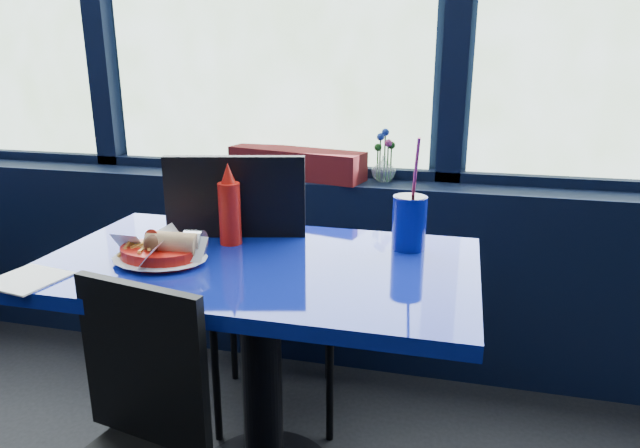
{
  "coord_description": "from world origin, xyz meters",
  "views": [
    {
      "loc": [
        0.83,
        0.6,
        1.31
      ],
      "look_at": [
        0.48,
        1.98,
        0.87
      ],
      "focal_mm": 32.0,
      "sensor_mm": 36.0,
      "label": 1
    }
  ],
  "objects_px": {
    "chair_near_back": "(261,274)",
    "food_basket": "(161,251)",
    "soda_cup": "(409,221)",
    "near_table": "(260,319)",
    "planter_box": "(296,163)",
    "chair_near_front": "(133,446)",
    "flower_vase": "(384,166)",
    "ketchup_bottle": "(230,209)"
  },
  "relations": [
    {
      "from": "chair_near_front",
      "to": "flower_vase",
      "type": "height_order",
      "value": "flower_vase"
    },
    {
      "from": "food_basket",
      "to": "near_table",
      "type": "bearing_deg",
      "value": 38.19
    },
    {
      "from": "chair_near_back",
      "to": "planter_box",
      "type": "relative_size",
      "value": 1.71
    },
    {
      "from": "chair_near_back",
      "to": "planter_box",
      "type": "xyz_separation_m",
      "value": [
        -0.03,
        0.55,
        0.28
      ]
    },
    {
      "from": "food_basket",
      "to": "soda_cup",
      "type": "distance_m",
      "value": 0.71
    },
    {
      "from": "near_table",
      "to": "flower_vase",
      "type": "xyz_separation_m",
      "value": [
        0.23,
        0.87,
        0.3
      ]
    },
    {
      "from": "chair_near_front",
      "to": "chair_near_back",
      "type": "xyz_separation_m",
      "value": [
        0.02,
        0.78,
        0.11
      ]
    },
    {
      "from": "chair_near_back",
      "to": "flower_vase",
      "type": "height_order",
      "value": "flower_vase"
    },
    {
      "from": "chair_near_front",
      "to": "soda_cup",
      "type": "bearing_deg",
      "value": 62.85
    },
    {
      "from": "ketchup_bottle",
      "to": "chair_near_back",
      "type": "bearing_deg",
      "value": 84.02
    },
    {
      "from": "chair_near_front",
      "to": "flower_vase",
      "type": "distance_m",
      "value": 1.44
    },
    {
      "from": "near_table",
      "to": "chair_near_back",
      "type": "height_order",
      "value": "chair_near_back"
    },
    {
      "from": "near_table",
      "to": "flower_vase",
      "type": "height_order",
      "value": "flower_vase"
    },
    {
      "from": "chair_near_back",
      "to": "planter_box",
      "type": "height_order",
      "value": "chair_near_back"
    },
    {
      "from": "planter_box",
      "to": "ketchup_bottle",
      "type": "height_order",
      "value": "ketchup_bottle"
    },
    {
      "from": "planter_box",
      "to": "flower_vase",
      "type": "relative_size",
      "value": 2.77
    },
    {
      "from": "chair_near_back",
      "to": "flower_vase",
      "type": "xyz_separation_m",
      "value": [
        0.34,
        0.56,
        0.29
      ]
    },
    {
      "from": "chair_near_front",
      "to": "food_basket",
      "type": "xyz_separation_m",
      "value": [
        -0.12,
        0.39,
        0.31
      ]
    },
    {
      "from": "chair_near_back",
      "to": "food_basket",
      "type": "bearing_deg",
      "value": 55.92
    },
    {
      "from": "chair_near_front",
      "to": "food_basket",
      "type": "bearing_deg",
      "value": 118.03
    },
    {
      "from": "chair_near_front",
      "to": "flower_vase",
      "type": "relative_size",
      "value": 3.82
    },
    {
      "from": "flower_vase",
      "to": "near_table",
      "type": "bearing_deg",
      "value": -104.54
    },
    {
      "from": "near_table",
      "to": "planter_box",
      "type": "bearing_deg",
      "value": 99.37
    },
    {
      "from": "chair_near_front",
      "to": "food_basket",
      "type": "relative_size",
      "value": 2.81
    },
    {
      "from": "near_table",
      "to": "planter_box",
      "type": "xyz_separation_m",
      "value": [
        -0.14,
        0.86,
        0.29
      ]
    },
    {
      "from": "planter_box",
      "to": "flower_vase",
      "type": "bearing_deg",
      "value": 14.32
    },
    {
      "from": "near_table",
      "to": "ketchup_bottle",
      "type": "relative_size",
      "value": 4.85
    },
    {
      "from": "near_table",
      "to": "food_basket",
      "type": "relative_size",
      "value": 4.16
    },
    {
      "from": "planter_box",
      "to": "soda_cup",
      "type": "bearing_deg",
      "value": -37.7
    },
    {
      "from": "near_table",
      "to": "chair_near_back",
      "type": "xyz_separation_m",
      "value": [
        -0.11,
        0.31,
        0.01
      ]
    },
    {
      "from": "chair_near_back",
      "to": "food_basket",
      "type": "xyz_separation_m",
      "value": [
        -0.14,
        -0.39,
        0.2
      ]
    },
    {
      "from": "flower_vase",
      "to": "ketchup_bottle",
      "type": "relative_size",
      "value": 0.86
    },
    {
      "from": "soda_cup",
      "to": "chair_near_back",
      "type": "bearing_deg",
      "value": 167.48
    },
    {
      "from": "planter_box",
      "to": "soda_cup",
      "type": "height_order",
      "value": "soda_cup"
    },
    {
      "from": "food_basket",
      "to": "ketchup_bottle",
      "type": "relative_size",
      "value": 1.17
    },
    {
      "from": "ketchup_bottle",
      "to": "soda_cup",
      "type": "bearing_deg",
      "value": 9.08
    },
    {
      "from": "planter_box",
      "to": "soda_cup",
      "type": "relative_size",
      "value": 1.76
    },
    {
      "from": "near_table",
      "to": "chair_near_front",
      "type": "distance_m",
      "value": 0.5
    },
    {
      "from": "flower_vase",
      "to": "planter_box",
      "type": "bearing_deg",
      "value": -178.82
    },
    {
      "from": "near_table",
      "to": "ketchup_bottle",
      "type": "bearing_deg",
      "value": 137.54
    },
    {
      "from": "chair_near_back",
      "to": "chair_near_front",
      "type": "bearing_deg",
      "value": 74.24
    },
    {
      "from": "flower_vase",
      "to": "ketchup_bottle",
      "type": "height_order",
      "value": "flower_vase"
    }
  ]
}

